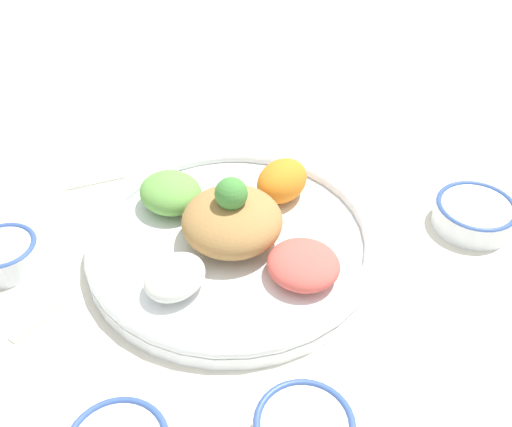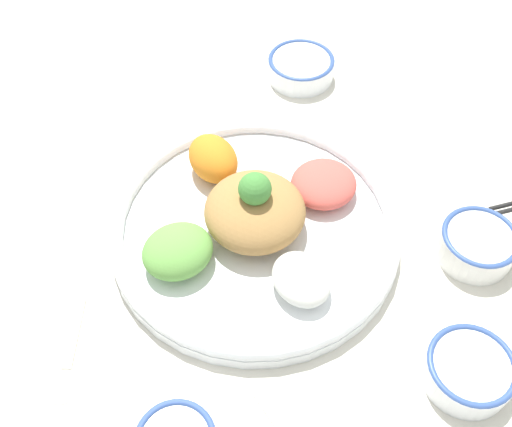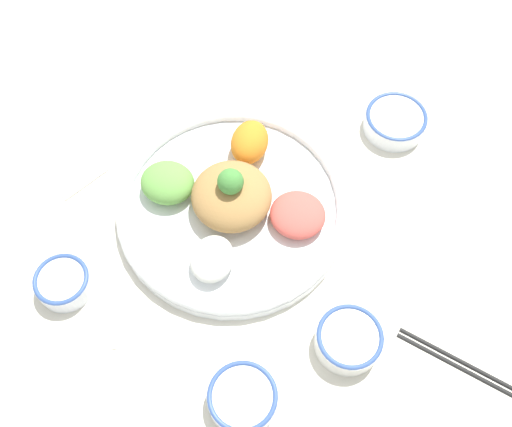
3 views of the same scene
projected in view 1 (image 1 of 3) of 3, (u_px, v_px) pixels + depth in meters
The scene contains 6 objects.
ground_plane at pixel (233, 250), 0.83m from camera, with size 2.40×2.40×0.00m, color silver.
salad_platter at pixel (233, 234), 0.81m from camera, with size 0.40×0.40×0.12m.
rice_bowl_blue at pixel (5, 253), 0.79m from camera, with size 0.09×0.09×0.04m.
rice_bowl_plain at pixel (474, 213), 0.85m from camera, with size 0.11×0.11×0.04m.
serving_spoon_main at pixel (68, 187), 0.93m from camera, with size 0.12×0.11×0.01m.
serving_spoon_extra at pixel (14, 338), 0.71m from camera, with size 0.13×0.04×0.01m.
Camera 1 is at (-0.52, -0.30, 0.58)m, focal length 42.00 mm.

